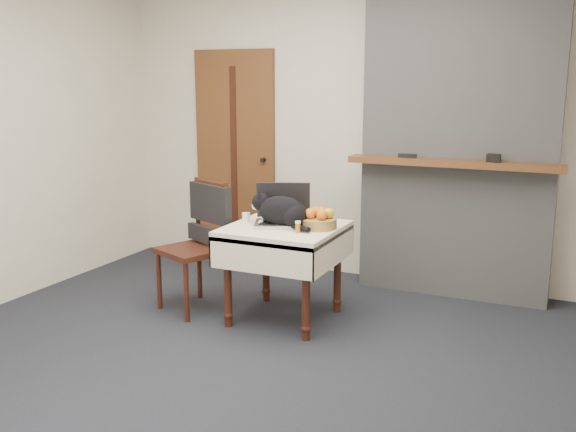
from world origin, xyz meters
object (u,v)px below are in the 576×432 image
fruit_basket (319,220)px  pill_bottle (298,227)px  door (235,158)px  chair (203,228)px  cream_jar (246,217)px  cat (283,212)px  laptop (283,214)px  side_table (284,241)px

fruit_basket → pill_bottle: bearing=-113.4°
door → pill_bottle: door is taller
chair → fruit_basket: bearing=26.1°
cream_jar → fruit_basket: 0.57m
cat → pill_bottle: cat is taller
laptop → cat: laptop is taller
pill_bottle → cat: bearing=144.6°
cat → chair: chair is taller
cat → fruit_basket: 0.26m
cat → fruit_basket: cat is taller
door → fruit_basket: bearing=-42.1°
side_table → cat: cat is taller
door → chair: 1.40m
door → laptop: (1.06, -1.20, -0.23)m
cream_jar → cat: bearing=-6.0°
door → laptop: 1.61m
side_table → fruit_basket: 0.31m
cat → cream_jar: size_ratio=7.66×
side_table → chair: chair is taller
pill_bottle → fruit_basket: size_ratio=0.32×
side_table → laptop: laptop is taller
pill_bottle → door: bearing=132.1°
side_table → laptop: size_ratio=1.59×
side_table → fruit_basket: (0.25, 0.04, 0.17)m
cat → chair: bearing=-177.2°
cat → cream_jar: bearing=177.6°
laptop → pill_bottle: size_ratio=6.09×
laptop → fruit_basket: (0.29, -0.03, -0.01)m
door → side_table: size_ratio=2.56×
cat → fruit_basket: size_ratio=2.01×
laptop → fruit_basket: laptop is taller
cream_jar → chair: (-0.36, -0.02, -0.11)m
cream_jar → fruit_basket: fruit_basket is taller
side_table → cat: (-0.00, -0.02, 0.22)m
fruit_basket → chair: (-0.93, -0.05, -0.13)m
door → cream_jar: door is taller
cream_jar → pill_bottle: (0.49, -0.15, 0.01)m
door → side_table: (1.10, -1.26, -0.41)m
laptop → pill_bottle: 0.30m
pill_bottle → chair: size_ratio=0.08×
fruit_basket → chair: size_ratio=0.26×
fruit_basket → laptop: bearing=174.4°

